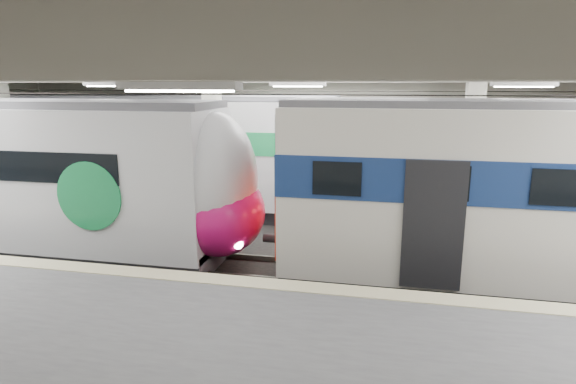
# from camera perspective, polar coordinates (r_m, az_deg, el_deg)

# --- Properties ---
(station_hall) EXTENTS (36.00, 24.00, 5.75)m
(station_hall) POSITION_cam_1_polar(r_m,az_deg,el_deg) (10.59, -2.68, 3.34)
(station_hall) COLOR black
(station_hall) RESTS_ON ground
(modern_emu) EXTENTS (14.06, 2.90, 4.52)m
(modern_emu) POSITION_cam_1_polar(r_m,az_deg,el_deg) (15.50, -26.63, 1.18)
(modern_emu) COLOR silver
(modern_emu) RESTS_ON ground
(far_train) EXTENTS (14.22, 3.07, 4.52)m
(far_train) POSITION_cam_1_polar(r_m,az_deg,el_deg) (19.70, -15.25, 4.63)
(far_train) COLOR silver
(far_train) RESTS_ON ground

